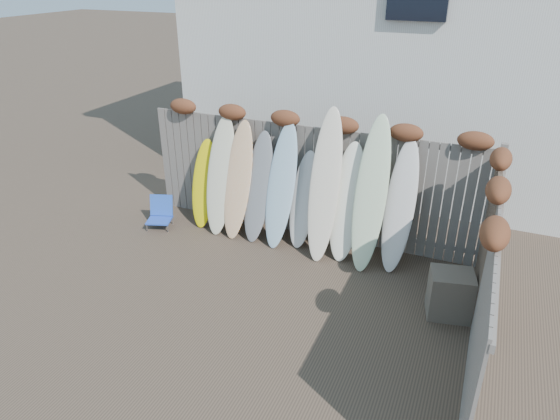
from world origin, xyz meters
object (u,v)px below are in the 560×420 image
at_px(wooden_crate, 450,294).
at_px(beach_chair, 160,213).
at_px(lattice_panel, 486,245).
at_px(surfboard_0, 204,184).

bearing_deg(wooden_crate, beach_chair, 173.03).
xyz_separation_m(wooden_crate, lattice_panel, (0.33, 0.35, 0.67)).
xyz_separation_m(beach_chair, lattice_panel, (5.57, -0.29, 0.74)).
distance_m(wooden_crate, surfboard_0, 4.67).
bearing_deg(lattice_panel, surfboard_0, 168.80).
bearing_deg(surfboard_0, lattice_panel, -10.73).
bearing_deg(beach_chair, surfboard_0, 31.31).
xyz_separation_m(beach_chair, surfboard_0, (0.72, 0.44, 0.53)).
height_order(wooden_crate, surfboard_0, surfboard_0).
bearing_deg(beach_chair, lattice_panel, -2.99).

